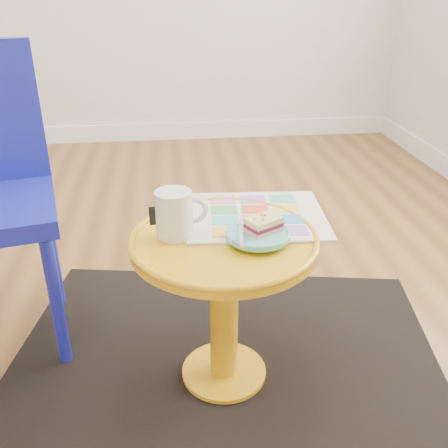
{
  "coord_description": "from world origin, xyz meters",
  "views": [
    {
      "loc": [
        0.36,
        -1.56,
        1.06
      ],
      "look_at": [
        0.49,
        -0.44,
        0.5
      ],
      "focal_mm": 40.0,
      "sensor_mm": 36.0,
      "label": 1
    }
  ],
  "objects": [
    {
      "name": "plate",
      "position": [
        0.58,
        -0.47,
        0.48
      ],
      "size": [
        0.16,
        0.16,
        0.02
      ],
      "color": "#5FBEC9",
      "rests_on": "newspaper"
    },
    {
      "name": "newspaper",
      "position": [
        0.6,
        -0.32,
        0.46
      ],
      "size": [
        0.4,
        0.35,
        0.01
      ],
      "primitive_type": "cube",
      "rotation": [
        0.0,
        0.0,
        -0.07
      ],
      "color": "silver",
      "rests_on": "side_table"
    },
    {
      "name": "rug",
      "position": [
        0.49,
        -0.44,
        0.0
      ],
      "size": [
        1.47,
        1.31,
        0.01
      ],
      "primitive_type": "cube",
      "rotation": [
        0.0,
        0.0,
        -0.18
      ],
      "color": "black",
      "rests_on": "ground"
    },
    {
      "name": "side_table",
      "position": [
        0.49,
        -0.44,
        0.33
      ],
      "size": [
        0.49,
        0.49,
        0.46
      ],
      "color": "orange",
      "rests_on": "ground"
    },
    {
      "name": "mug",
      "position": [
        0.37,
        -0.41,
        0.53
      ],
      "size": [
        0.13,
        0.09,
        0.12
      ],
      "rotation": [
        0.0,
        0.0,
        0.07
      ],
      "color": "silver",
      "rests_on": "side_table"
    },
    {
      "name": "fork",
      "position": [
        0.53,
        -0.46,
        0.49
      ],
      "size": [
        0.03,
        0.14,
        0.0
      ],
      "rotation": [
        0.0,
        0.0,
        -0.1
      ],
      "color": "silver",
      "rests_on": "plate"
    },
    {
      "name": "floor",
      "position": [
        0.0,
        0.0,
        0.0
      ],
      "size": [
        4.0,
        4.0,
        0.0
      ],
      "primitive_type": "plane",
      "color": "brown",
      "rests_on": "ground"
    },
    {
      "name": "cake_slice",
      "position": [
        0.59,
        -0.46,
        0.5
      ],
      "size": [
        0.1,
        0.09,
        0.04
      ],
      "rotation": [
        0.0,
        0.0,
        0.51
      ],
      "color": "#D3BC8C",
      "rests_on": "plate"
    }
  ]
}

